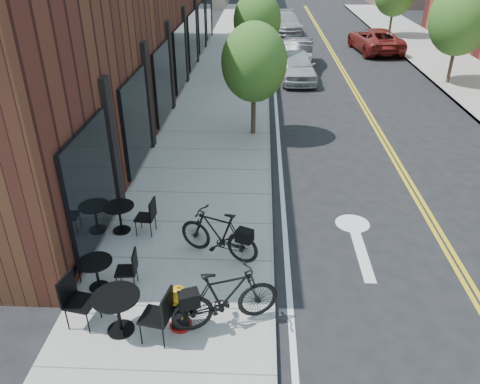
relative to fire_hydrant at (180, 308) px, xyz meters
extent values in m
plane|color=black|center=(1.71, 0.49, -0.56)|extent=(120.00, 120.00, 0.00)
cube|color=#9E9B93|center=(-0.29, 10.49, -0.50)|extent=(4.00, 70.00, 0.12)
cube|color=#451D16|center=(-4.79, 14.49, 2.94)|extent=(5.00, 28.00, 7.00)
cylinder|color=#382B1E|center=(1.11, 9.49, 0.37)|extent=(0.16, 0.16, 1.61)
ellipsoid|color=#285E1D|center=(1.11, 9.49, 2.05)|extent=(2.20, 2.20, 2.64)
cylinder|color=#382B1E|center=(1.11, 17.49, 0.40)|extent=(0.16, 0.16, 1.68)
ellipsoid|color=#285E1D|center=(1.11, 17.49, 2.16)|extent=(2.30, 2.30, 2.76)
cylinder|color=#382B1E|center=(1.11, 25.49, 0.35)|extent=(0.16, 0.16, 1.57)
ellipsoid|color=#285E1D|center=(1.11, 25.49, 1.98)|extent=(2.10, 2.10, 2.52)
cylinder|color=#382B1E|center=(1.11, 33.49, 0.42)|extent=(0.16, 0.16, 1.71)
cylinder|color=#382B1E|center=(10.31, 16.49, 0.47)|extent=(0.16, 0.16, 1.82)
ellipsoid|color=#285E1D|center=(10.31, 16.49, 2.50)|extent=(2.80, 2.80, 3.36)
cylinder|color=#382B1E|center=(10.31, 28.49, 0.47)|extent=(0.16, 0.16, 1.82)
cylinder|color=maroon|center=(0.00, 0.00, -0.41)|extent=(0.52, 0.52, 0.06)
cylinder|color=black|center=(0.00, 0.00, -0.11)|extent=(0.40, 0.40, 0.60)
cylinder|color=#C58D12|center=(0.00, 0.00, 0.20)|extent=(0.46, 0.46, 0.04)
cylinder|color=#C58D12|center=(0.00, 0.00, 0.28)|extent=(0.39, 0.39, 0.14)
ellipsoid|color=#C58D12|center=(0.00, 0.00, 0.36)|extent=(0.38, 0.38, 0.17)
cylinder|color=#C58D12|center=(0.00, 0.00, 0.45)|extent=(0.07, 0.07, 0.06)
imported|color=black|center=(0.50, 2.16, 0.13)|extent=(1.93, 1.23, 1.13)
imported|color=black|center=(0.81, 0.12, 0.16)|extent=(2.04, 1.20, 1.18)
cylinder|color=black|center=(-1.80, 0.98, -0.42)|extent=(0.42, 0.42, 0.03)
cylinder|color=black|center=(-1.80, 0.98, -0.12)|extent=(0.06, 0.06, 0.62)
cylinder|color=black|center=(-1.80, 0.98, 0.20)|extent=(0.73, 0.73, 0.03)
cylinder|color=black|center=(-1.05, -0.15, -0.42)|extent=(0.56, 0.56, 0.03)
cylinder|color=black|center=(-1.05, -0.15, -0.05)|extent=(0.08, 0.08, 0.76)
cylinder|color=black|center=(-1.05, -0.15, 0.34)|extent=(0.97, 0.97, 0.03)
cylinder|color=black|center=(-1.89, 3.03, -0.42)|extent=(0.45, 0.45, 0.03)
cylinder|color=black|center=(-1.89, 3.03, -0.10)|extent=(0.06, 0.06, 0.66)
cylinder|color=black|center=(-1.89, 3.03, 0.24)|extent=(0.78, 0.78, 0.03)
imported|color=#AAAEB2|center=(3.09, 16.95, 0.15)|extent=(1.90, 4.25, 1.42)
imported|color=black|center=(3.31, 19.61, 0.17)|extent=(1.99, 4.56, 1.46)
imported|color=#9E9EA2|center=(3.13, 30.22, 0.14)|extent=(2.33, 4.93, 1.39)
imported|color=maroon|center=(8.28, 23.70, 0.15)|extent=(2.90, 5.34, 1.42)
camera|label=1|loc=(1.34, -6.17, 5.74)|focal=35.00mm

